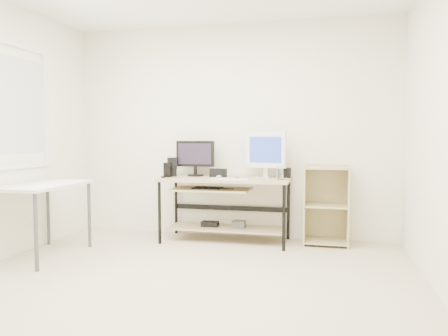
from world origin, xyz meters
name	(u,v)px	position (x,y,z in m)	size (l,w,h in m)	color
room	(164,126)	(-0.14, 0.04, 1.32)	(4.01, 4.01, 2.62)	beige
desk	(223,196)	(-0.03, 1.66, 0.54)	(1.50, 0.65, 0.75)	tan
side_table	(42,192)	(-1.68, 0.60, 0.67)	(0.60, 1.00, 0.75)	silver
shelf_unit	(326,205)	(1.15, 1.82, 0.45)	(0.50, 0.40, 0.90)	tan
black_monitor	(195,156)	(-0.42, 1.83, 1.00)	(0.47, 0.20, 0.43)	black
white_imac	(265,151)	(0.45, 1.81, 1.06)	(0.50, 0.19, 0.54)	silver
keyboard	(230,179)	(0.10, 1.46, 0.76)	(0.42, 0.12, 0.01)	silver
mouse	(219,177)	(-0.07, 1.62, 0.77)	(0.06, 0.10, 0.04)	#B6B6BB
center_speaker	(218,173)	(-0.11, 1.77, 0.80)	(0.20, 0.09, 0.10)	black
speaker_left	(172,166)	(-0.68, 1.73, 0.87)	(0.15, 0.15, 0.23)	black
speaker_right	(287,173)	(0.69, 1.86, 0.81)	(0.10, 0.10, 0.12)	black
audio_controller	(167,170)	(-0.70, 1.61, 0.84)	(0.09, 0.05, 0.17)	black
volume_puck	(163,177)	(-0.71, 1.51, 0.76)	(0.05, 0.05, 0.02)	black
smartphone	(237,178)	(0.14, 1.68, 0.75)	(0.05, 0.10, 0.01)	black
coaster	(280,180)	(0.65, 1.56, 0.75)	(0.10, 0.10, 0.01)	#9F7C48
drinking_glass	(280,173)	(0.65, 1.56, 0.83)	(0.07, 0.07, 0.15)	white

